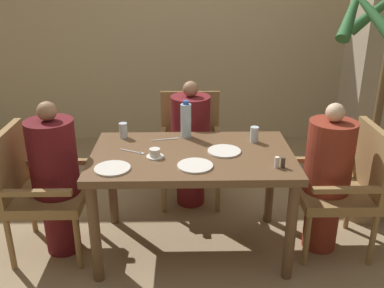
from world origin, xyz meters
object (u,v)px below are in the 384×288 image
Objects in this scene: diner_in_right_chair at (327,177)px; plate_main_right at (112,168)px; plate_dessert_center at (195,166)px; diner_in_far_chair at (191,143)px; chair_right_side at (346,183)px; teacup_with_saucer at (155,154)px; glass_tall_near at (254,134)px; plate_main_left at (224,151)px; chair_far_side at (190,142)px; diner_in_left_chair at (56,178)px; glass_tall_mid at (123,130)px; water_bottle at (186,120)px; potted_palm at (377,115)px; chair_left_side at (36,186)px.

diner_in_right_chair is 4.86× the size of plate_main_right.
plate_main_right and plate_dessert_center have the same top height.
chair_right_side is (1.07, -0.66, -0.05)m from diner_in_far_chair.
diner_in_right_chair is at bearing 180.00° from chair_right_side.
plate_main_right is (-1.57, -0.24, 0.25)m from chair_right_side.
glass_tall_near is at bearing 20.49° from teacup_with_saucer.
plate_main_right is 0.31m from teacup_with_saucer.
chair_far_side is at bearing 105.48° from plate_main_left.
glass_tall_near is at bearing 8.19° from diner_in_left_chair.
diner_in_left_chair is 9.96× the size of glass_tall_mid.
teacup_with_saucer is 0.41× the size of water_bottle.
chair_right_side is 8.23× the size of glass_tall_mid.
chair_far_side is 0.84× the size of diner_in_right_chair.
plate_dessert_center is 0.54m from water_bottle.
diner_in_right_chair is at bearing -138.52° from potted_palm.
diner_in_far_chair is 3.91× the size of water_bottle.
water_bottle reaches higher than glass_tall_mid.
chair_far_side reaches higher than plate_main_right.
chair_far_side is 8.23× the size of glass_tall_mid.
chair_far_side is 0.94m from teacup_with_saucer.
plate_main_right is at bearing -176.63° from plate_dessert_center.
plate_dessert_center is (-0.20, -0.23, 0.00)m from plate_main_left.
plate_main_left is 0.30m from plate_dessert_center.
chair_left_side is 1.00× the size of chair_far_side.
chair_right_side is 1.21m from water_bottle.
diner_in_far_chair is 0.66m from glass_tall_mid.
potted_palm is (2.49, 0.43, 0.36)m from chair_left_side.
glass_tall_near is (0.45, -0.60, 0.30)m from chair_far_side.
plate_main_left is 2.01× the size of glass_tall_near.
plate_dessert_center is (-1.06, -0.21, 0.25)m from chair_right_side.
glass_tall_near is at bearing -166.74° from potted_palm.
potted_palm is 18.77× the size of glass_tall_mid.
chair_left_side is 4.10× the size of plate_main_left.
diner_in_far_chair reaches higher than plate_main_left.
chair_left_side and chair_far_side have the same top height.
plate_main_left is (1.15, 0.02, 0.18)m from diner_in_left_chair.
potted_palm is at bearing -9.41° from diner_in_far_chair.
chair_right_side is at bearing 8.72° from plate_main_right.
chair_right_side is 8.04× the size of teacup_with_saucer.
plate_main_left is at bearing -161.11° from potted_palm.
glass_tall_near is (0.49, -0.11, -0.07)m from water_bottle.
diner_in_left_chair is 4.04× the size of water_bottle.
glass_tall_near is (0.69, 0.26, 0.03)m from teacup_with_saucer.
glass_tall_near reaches higher than plate_dessert_center.
plate_dessert_center is at bearing -136.55° from glass_tall_near.
diner_in_right_chair is 0.71m from potted_palm.
teacup_with_saucer is 0.74m from glass_tall_near.
diner_in_left_chair is at bearing -179.17° from plate_main_left.
potted_palm is at bearing 24.47° from plate_dessert_center.
plate_main_right is at bearing -115.48° from chair_far_side.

